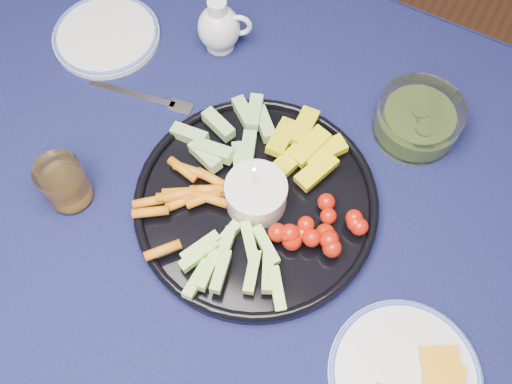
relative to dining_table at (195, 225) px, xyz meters
The scene contains 8 objects.
dining_table is the anchor object (origin of this frame).
crudite_platter 0.15m from the dining_table, 26.45° to the left, with size 0.36×0.36×0.12m.
creamer_pitcher 0.33m from the dining_table, 111.83° to the left, with size 0.09×0.07×0.10m.
pickle_bowl 0.39m from the dining_table, 49.01° to the left, with size 0.13×0.13×0.06m.
cheese_plate 0.40m from the dining_table, 11.84° to the right, with size 0.20×0.20×0.02m.
juice_tumbler 0.22m from the dining_table, 154.58° to the right, with size 0.07×0.07×0.08m.
fork_left 0.22m from the dining_table, 141.17° to the left, with size 0.18×0.05×0.00m.
side_plate_extra 0.37m from the dining_table, 145.87° to the left, with size 0.19×0.19×0.02m.
Camera 1 is at (0.27, -0.28, 1.52)m, focal length 40.00 mm.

